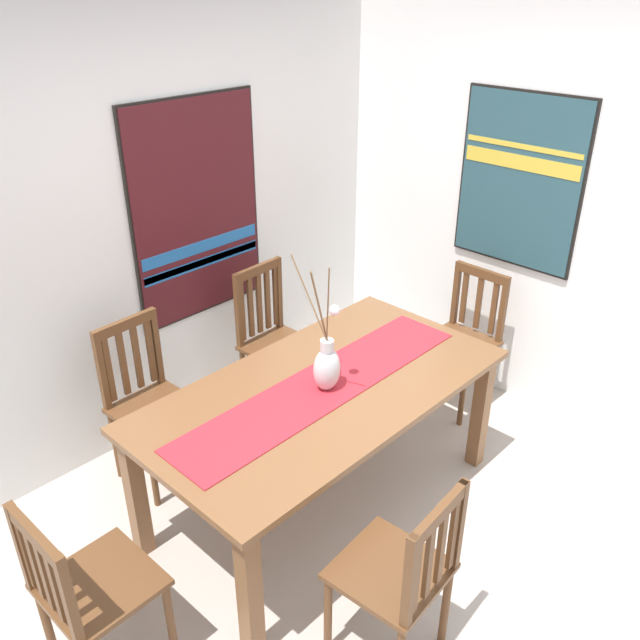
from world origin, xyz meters
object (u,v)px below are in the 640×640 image
Objects in this scene: chair_2 at (86,589)px; painting_on_side_wall at (520,181)px; chair_0 at (148,399)px; chair_3 at (464,337)px; dining_table at (323,403)px; chair_1 at (402,573)px; chair_4 at (274,337)px; centerpiece_vase at (327,365)px; painting_on_back_wall at (197,211)px.

chair_2 is 3.21m from painting_on_side_wall.
chair_0 is 2.06m from chair_3.
painting_on_side_wall reaches higher than dining_table.
chair_4 is (0.93, 1.77, 0.02)m from chair_1.
chair_2 is (-0.89, -0.92, -0.01)m from chair_0.
dining_table is 1.03m from chair_4.
chair_1 is 1.02× the size of chair_2.
chair_3 is 0.95× the size of chair_4.
chair_0 reaches higher than chair_1.
centerpiece_vase is 1.44m from chair_2.
chair_0 is 2.57m from painting_on_side_wall.
painting_on_back_wall is (0.66, 2.12, 0.87)m from chair_1.
painting_on_side_wall reaches higher than centerpiece_vase.
painting_on_back_wall is at bearing 80.61° from centerpiece_vase.
chair_2 is (-0.92, 0.85, -0.00)m from chair_1.
chair_3 is 1.90m from painting_on_back_wall.
chair_1 is (-0.45, -0.84, -0.42)m from centerpiece_vase.
painting_on_back_wall is (-0.27, 0.35, 0.84)m from chair_4.
centerpiece_vase is 1.78m from painting_on_side_wall.
painting_on_side_wall is at bearing -2.08° from dining_table.
dining_table is 2.00× the size of chair_0.
chair_2 is 2.21m from painting_on_back_wall.
chair_0 is at bearing 118.26° from dining_table.
chair_2 is at bearing -179.28° from dining_table.
chair_4 is 1.83m from painting_on_side_wall.
chair_4 reaches higher than dining_table.
chair_3 is at bearing 0.84° from chair_2.
chair_4 is at bearing 62.33° from chair_1.
chair_0 reaches higher than chair_2.
dining_table is 2.12× the size of chair_2.
painting_on_side_wall is (1.68, -0.03, 0.58)m from centerpiece_vase.
chair_3 is at bearing -44.18° from chair_4.
painting_on_side_wall reaches higher than chair_0.
centerpiece_vase is 0.70× the size of painting_on_side_wall.
chair_2 is at bearing 179.58° from centerpiece_vase.
painting_on_side_wall is at bearing -15.47° from chair_3.
chair_2 is at bearing -134.16° from chair_0.
chair_1 is 0.87× the size of painting_on_side_wall.
chair_3 is at bearing 164.53° from painting_on_side_wall.
chair_0 is at bearing 156.07° from painting_on_side_wall.
painting_on_back_wall is at bearing 133.56° from chair_3.
painting_on_back_wall is (1.58, 1.27, 0.87)m from chair_2.
chair_4 reaches higher than chair_1.
centerpiece_vase reaches higher than dining_table.
chair_4 is at bearing 26.37° from chair_2.
painting_on_side_wall is at bearing 20.79° from chair_1.
chair_4 is at bearing 135.82° from chair_3.
chair_1 is at bearing -117.49° from dining_table.
centerpiece_vase is at bearing -117.27° from chair_4.
dining_table is 2.58× the size of centerpiece_vase.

